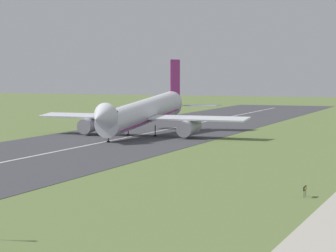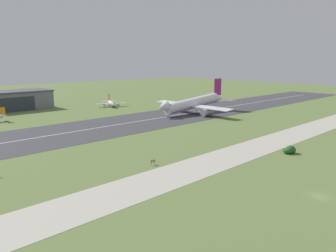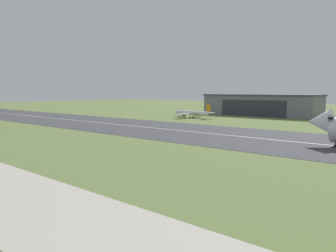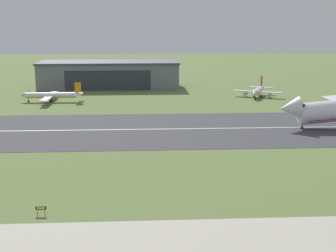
% 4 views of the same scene
% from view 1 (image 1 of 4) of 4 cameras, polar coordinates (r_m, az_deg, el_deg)
% --- Properties ---
extents(ground_plane, '(750.83, 750.83, 0.00)m').
position_cam_1_polar(ground_plane, '(124.18, 7.38, -4.01)').
color(ground_plane, olive).
extents(airplane_landing, '(56.81, 57.32, 20.19)m').
position_cam_1_polar(airplane_landing, '(207.50, -1.82, 0.92)').
color(airplane_landing, silver).
rests_on(airplane_landing, ground_plane).
extents(runway_sign, '(1.72, 0.13, 1.50)m').
position_cam_1_polar(runway_sign, '(110.39, 9.79, -4.47)').
color(runway_sign, '#4C4C51').
rests_on(runway_sign, ground_plane).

